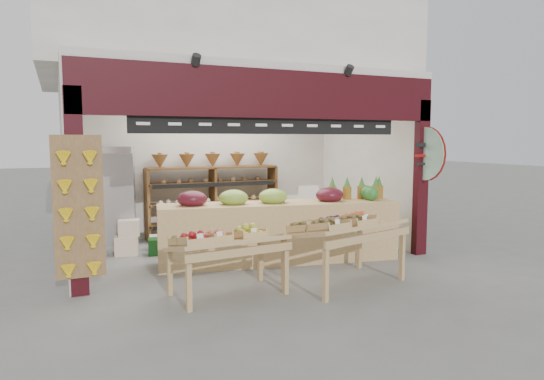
{
  "coord_description": "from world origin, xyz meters",
  "views": [
    {
      "loc": [
        -2.95,
        -7.59,
        2.0
      ],
      "look_at": [
        0.33,
        -0.2,
        1.15
      ],
      "focal_mm": 32.0,
      "sensor_mm": 36.0,
      "label": 1
    }
  ],
  "objects": [
    {
      "name": "ground",
      "position": [
        0.0,
        0.0,
        0.0
      ],
      "size": [
        60.0,
        60.0,
        0.0
      ],
      "primitive_type": "plane",
      "color": "slate",
      "rests_on": "ground"
    },
    {
      "name": "shop_structure",
      "position": [
        0.0,
        1.61,
        3.92
      ],
      "size": [
        6.36,
        5.12,
        5.4
      ],
      "color": "silver",
      "rests_on": "ground"
    },
    {
      "name": "banana_board",
      "position": [
        -2.73,
        -1.17,
        1.12
      ],
      "size": [
        0.6,
        0.15,
        1.8
      ],
      "color": "olive",
      "rests_on": "ground"
    },
    {
      "name": "gift_sign",
      "position": [
        2.75,
        -1.15,
        1.75
      ],
      "size": [
        0.04,
        0.93,
        0.92
      ],
      "color": "#A1CAB7",
      "rests_on": "ground"
    },
    {
      "name": "back_shelving",
      "position": [
        -0.06,
        1.91,
        1.08
      ],
      "size": [
        2.72,
        0.44,
        1.7
      ],
      "color": "brown",
      "rests_on": "ground"
    },
    {
      "name": "refrigerator",
      "position": [
        -2.05,
        1.54,
        0.93
      ],
      "size": [
        0.86,
        0.86,
        1.87
      ],
      "primitive_type": "cube",
      "rotation": [
        0.0,
        0.0,
        -0.21
      ],
      "color": "silver",
      "rests_on": "ground"
    },
    {
      "name": "cardboard_stack",
      "position": [
        -1.66,
        0.94,
        0.22
      ],
      "size": [
        1.0,
        0.72,
        0.61
      ],
      "color": "beige",
      "rests_on": "ground"
    },
    {
      "name": "mid_counter",
      "position": [
        0.31,
        -0.51,
        0.53
      ],
      "size": [
        3.95,
        1.42,
        1.2
      ],
      "color": "tan",
      "rests_on": "ground"
    },
    {
      "name": "display_table_left",
      "position": [
        -1.11,
        -1.77,
        0.7
      ],
      "size": [
        1.51,
        0.95,
        0.94
      ],
      "color": "tan",
      "rests_on": "ground"
    },
    {
      "name": "display_table_right",
      "position": [
        0.56,
        -1.99,
        0.81
      ],
      "size": [
        1.81,
        1.29,
        1.04
      ],
      "color": "tan",
      "rests_on": "ground"
    },
    {
      "name": "watermelon_pile",
      "position": [
        2.11,
        -0.62,
        0.18
      ],
      "size": [
        0.7,
        0.66,
        0.5
      ],
      "color": "#194B1A",
      "rests_on": "ground"
    }
  ]
}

